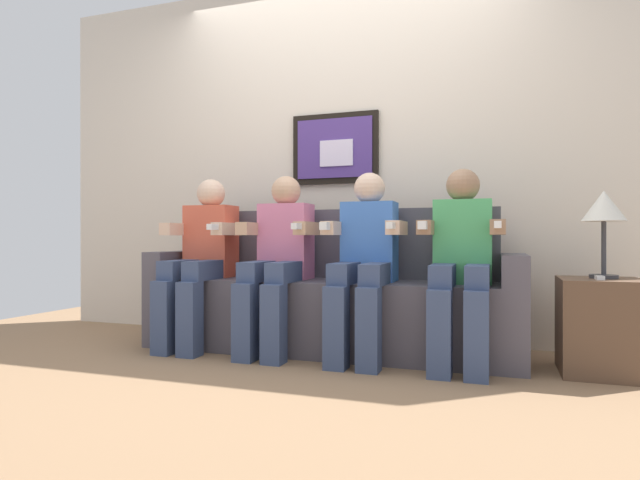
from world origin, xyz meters
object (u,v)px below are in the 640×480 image
Objects in this scene: person_rightmost at (461,257)px; table_lamp at (604,210)px; person_leftmost at (202,254)px; spare_remote_on_table at (599,277)px; couch at (329,301)px; person_left_center at (279,255)px; side_table_right at (600,326)px; person_right_center at (365,256)px.

table_lamp is at bearing 6.24° from person_rightmost.
person_leftmost reaches higher than spare_remote_on_table.
table_lamp is at bearing 1.88° from person_leftmost.
spare_remote_on_table is at bearing 0.83° from person_rightmost.
couch is 2.11× the size of person_left_center.
person_rightmost reaches higher than table_lamp.
person_left_center reaches higher than table_lamp.
person_rightmost is at bearing -174.97° from side_table_right.
person_left_center is at bearing -178.06° from side_table_right.
person_leftmost and person_left_center have the same top height.
spare_remote_on_table is (-0.02, -0.05, 0.26)m from side_table_right.
person_leftmost is 0.55m from person_left_center.
person_leftmost and person_rightmost have the same top height.
person_left_center is at bearing 0.00° from person_leftmost.
table_lamp is 0.36m from spare_remote_on_table.
person_leftmost reaches higher than table_lamp.
person_left_center is 1.78m from spare_remote_on_table.
person_left_center is 0.55m from person_right_center.
person_right_center is 0.55m from person_rightmost.
person_left_center is at bearing -177.55° from table_lamp.
person_right_center is at bearing -0.05° from person_left_center.
person_rightmost is 2.22× the size of side_table_right.
person_leftmost is 8.54× the size of spare_remote_on_table.
person_left_center is 1.10m from person_rightmost.
spare_remote_on_table is (2.33, 0.01, -0.10)m from person_leftmost.
person_right_center is at bearing -176.46° from table_lamp.
person_leftmost is 1.00× the size of person_right_center.
person_left_center reaches higher than spare_remote_on_table.
person_leftmost is at bearing 179.98° from person_rightmost.
person_rightmost is 2.41× the size of table_lamp.
person_rightmost is (1.65, -0.00, 0.00)m from person_leftmost.
person_right_center is 1.29m from table_lamp.
couch is 5.10× the size of table_lamp.
person_rightmost is (0.55, 0.00, 0.00)m from person_right_center.
person_leftmost is at bearing -168.47° from couch.
person_left_center is (-0.27, -0.17, 0.29)m from couch.
person_leftmost is 2.22× the size of side_table_right.
spare_remote_on_table is at bearing 0.23° from person_leftmost.
person_left_center is 2.41× the size of table_lamp.
person_right_center reaches higher than spare_remote_on_table.
spare_remote_on_table is at bearing -107.82° from side_table_right.
person_left_center is at bearing 179.95° from person_right_center.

